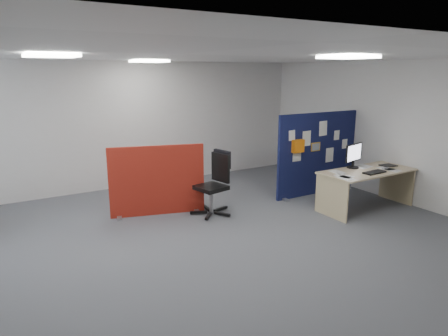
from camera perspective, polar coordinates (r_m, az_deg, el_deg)
name	(u,v)px	position (r m, az deg, el deg)	size (l,w,h in m)	color
floor	(185,246)	(5.95, -5.55, -11.06)	(9.00, 9.00, 0.00)	#4D4F54
ceiling	(181,54)	(5.42, -6.23, 15.87)	(9.00, 7.00, 0.02)	white
wall_back	(113,127)	(8.79, -15.63, 5.72)	(9.00, 0.02, 2.70)	silver
wall_front	(414,251)	(2.90, 25.45, -10.66)	(9.00, 0.02, 2.70)	silver
wall_right	(394,131)	(8.44, 23.10, 4.83)	(0.02, 7.00, 2.70)	silver
ceiling_lights	(182,58)	(6.16, -5.99, 15.31)	(4.10, 4.10, 0.04)	white
navy_divider	(317,154)	(8.39, 13.14, 2.00)	(2.04, 0.30, 1.68)	#10173D
main_desk	(365,179)	(7.78, 19.46, -1.45)	(1.81, 0.80, 0.73)	tan
monitor_main	(354,155)	(7.77, 18.04, 1.84)	(0.52, 0.22, 0.46)	black
keyboard	(374,172)	(7.55, 20.69, -0.58)	(0.45, 0.18, 0.03)	black
mouse	(385,169)	(7.89, 22.01, -0.10)	(0.10, 0.06, 0.03)	gray
paper_tray	(388,165)	(8.23, 22.40, 0.35)	(0.28, 0.22, 0.01)	black
red_divider	(157,181)	(7.09, -9.51, -1.87)	(1.61, 0.50, 1.24)	maroon
office_chair	(216,179)	(7.07, -1.17, -1.57)	(0.73, 0.72, 1.11)	black
desk_papers	(362,171)	(7.63, 19.06, -0.39)	(1.41, 0.82, 0.00)	white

